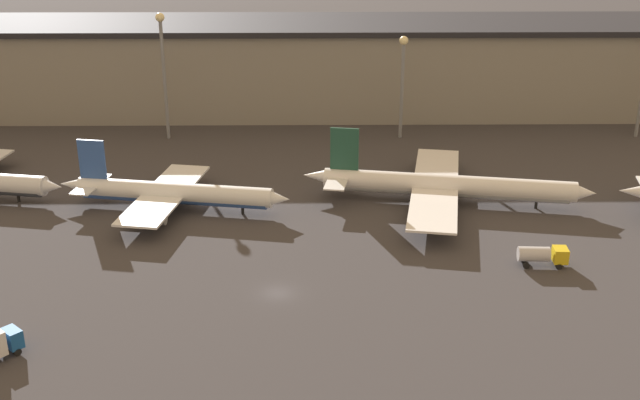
# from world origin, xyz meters

# --- Properties ---
(ground) EXTENTS (600.00, 600.00, 0.00)m
(ground) POSITION_xyz_m (0.00, 0.00, 0.00)
(ground) COLOR #383538
(terminal_building) EXTENTS (246.67, 26.92, 20.38)m
(terminal_building) POSITION_xyz_m (0.00, 88.25, 10.24)
(terminal_building) COLOR gray
(terminal_building) RESTS_ON ground
(airplane_1) EXTENTS (38.90, 27.87, 11.25)m
(airplane_1) POSITION_xyz_m (-18.38, 28.58, 2.89)
(airplane_1) COLOR white
(airplane_1) RESTS_ON ground
(airplane_2) EXTENTS (48.07, 38.45, 12.19)m
(airplane_2) POSITION_xyz_m (26.59, 30.94, 3.04)
(airplane_2) COLOR white
(airplane_2) RESTS_ON ground
(service_vehicle_2) EXTENTS (6.95, 2.69, 2.84)m
(service_vehicle_2) POSITION_xyz_m (36.84, 7.51, 1.69)
(service_vehicle_2) COLOR gold
(service_vehicle_2) RESTS_ON ground
(lamp_post_1) EXTENTS (1.80, 1.80, 25.81)m
(lamp_post_1) POSITION_xyz_m (-25.20, 66.91, 16.35)
(lamp_post_1) COLOR slate
(lamp_post_1) RESTS_ON ground
(lamp_post_2) EXTENTS (1.80, 1.80, 21.14)m
(lamp_post_2) POSITION_xyz_m (23.13, 66.91, 13.75)
(lamp_post_2) COLOR slate
(lamp_post_2) RESTS_ON ground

